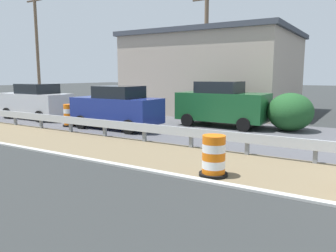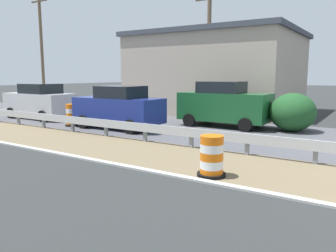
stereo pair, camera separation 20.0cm
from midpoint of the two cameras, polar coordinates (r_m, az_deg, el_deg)
traffic_barrel_close at (r=8.56m, az=8.15°, el=-5.44°), size 0.74×0.74×1.05m
traffic_barrel_mid at (r=17.41m, az=-15.87°, el=1.64°), size 0.66×0.66×1.11m
car_lead_near_lane at (r=16.06m, az=-8.08°, el=3.18°), size 2.08×4.37×2.04m
car_mid_far_lane at (r=16.82m, az=9.92°, el=3.71°), size 2.19×4.42×2.24m
car_trailing_far_lane at (r=21.00m, az=-20.89°, el=4.00°), size 2.04×4.54×2.05m
roadside_shop_near at (r=23.87m, az=8.73°, el=9.00°), size 8.94×10.73×5.38m
utility_pole_near at (r=20.20m, az=7.27°, el=12.36°), size 0.24×1.80×7.39m
utility_pole_mid at (r=29.50m, az=-20.62°, el=12.16°), size 0.24×1.80×8.85m
bush_roadside at (r=16.23m, az=20.89°, el=2.23°), size 2.05×2.05×1.75m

